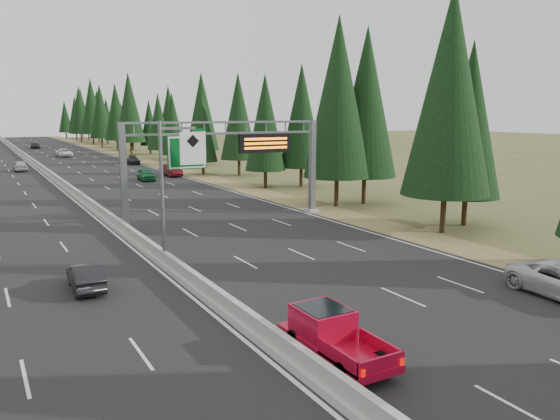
% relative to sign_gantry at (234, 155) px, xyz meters
% --- Properties ---
extents(road, '(32.00, 260.00, 0.08)m').
position_rel_sign_gantry_xyz_m(road, '(-8.92, 45.12, -5.23)').
color(road, black).
rests_on(road, ground).
extents(shoulder_right, '(3.60, 260.00, 0.06)m').
position_rel_sign_gantry_xyz_m(shoulder_right, '(8.88, 45.12, -5.24)').
color(shoulder_right, olive).
rests_on(shoulder_right, ground).
extents(median_barrier, '(0.70, 260.00, 0.85)m').
position_rel_sign_gantry_xyz_m(median_barrier, '(-8.92, 45.12, -4.85)').
color(median_barrier, '#999994').
rests_on(median_barrier, road).
extents(sign_gantry, '(16.75, 0.98, 7.80)m').
position_rel_sign_gantry_xyz_m(sign_gantry, '(0.00, 0.00, 0.00)').
color(sign_gantry, slate).
rests_on(sign_gantry, road).
extents(hov_sign_pole, '(2.80, 0.50, 8.00)m').
position_rel_sign_gantry_xyz_m(hov_sign_pole, '(-8.33, -9.92, -0.54)').
color(hov_sign_pole, slate).
rests_on(hov_sign_pole, road).
extents(tree_row_right, '(11.47, 243.92, 18.74)m').
position_rel_sign_gantry_xyz_m(tree_row_right, '(12.86, 31.85, 3.62)').
color(tree_row_right, black).
rests_on(tree_row_right, ground).
extents(red_pickup, '(1.80, 5.03, 1.64)m').
position_rel_sign_gantry_xyz_m(red_pickup, '(-7.42, -23.78, -4.28)').
color(red_pickup, black).
rests_on(red_pickup, road).
extents(car_ahead_green, '(2.10, 4.56, 1.51)m').
position_rel_sign_gantry_xyz_m(car_ahead_green, '(1.17, 29.18, -4.43)').
color(car_ahead_green, '#13572D').
rests_on(car_ahead_green, road).
extents(car_ahead_dkred, '(1.91, 4.96, 1.61)m').
position_rel_sign_gantry_xyz_m(car_ahead_dkred, '(5.58, 32.34, -4.38)').
color(car_ahead_dkred, '#4D0B12').
rests_on(car_ahead_dkred, road).
extents(car_ahead_dkgrey, '(2.29, 4.76, 1.34)m').
position_rel_sign_gantry_xyz_m(car_ahead_dkgrey, '(5.58, 52.60, -4.52)').
color(car_ahead_dkgrey, black).
rests_on(car_ahead_dkgrey, road).
extents(car_ahead_white, '(2.77, 5.52, 1.50)m').
position_rel_sign_gantry_xyz_m(car_ahead_white, '(-2.00, 74.58, -4.44)').
color(car_ahead_white, white).
rests_on(car_ahead_white, road).
extents(car_ahead_far, '(2.05, 4.57, 1.53)m').
position_rel_sign_gantry_xyz_m(car_ahead_far, '(-4.38, 103.81, -4.43)').
color(car_ahead_far, black).
rests_on(car_ahead_far, road).
extents(car_onc_near, '(1.47, 3.93, 1.28)m').
position_rel_sign_gantry_xyz_m(car_onc_near, '(-13.50, -11.96, -4.55)').
color(car_onc_near, black).
rests_on(car_onc_near, road).
extents(car_onc_white, '(1.87, 4.53, 1.53)m').
position_rel_sign_gantry_xyz_m(car_onc_white, '(-11.72, 49.39, -4.42)').
color(car_onc_white, '#B5B5B5').
rests_on(car_onc_white, road).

